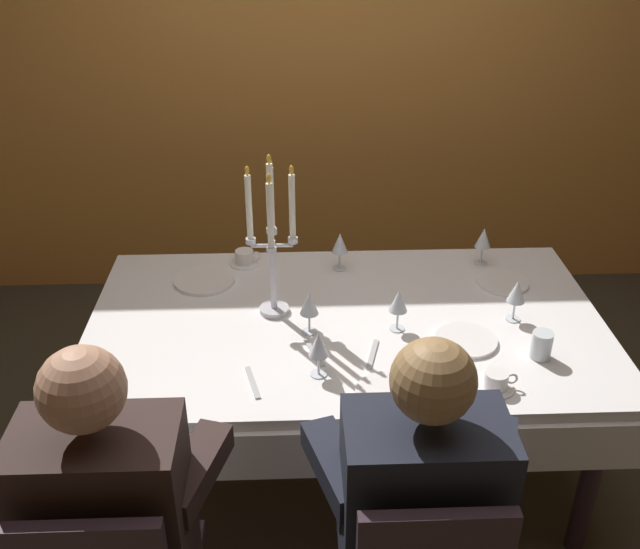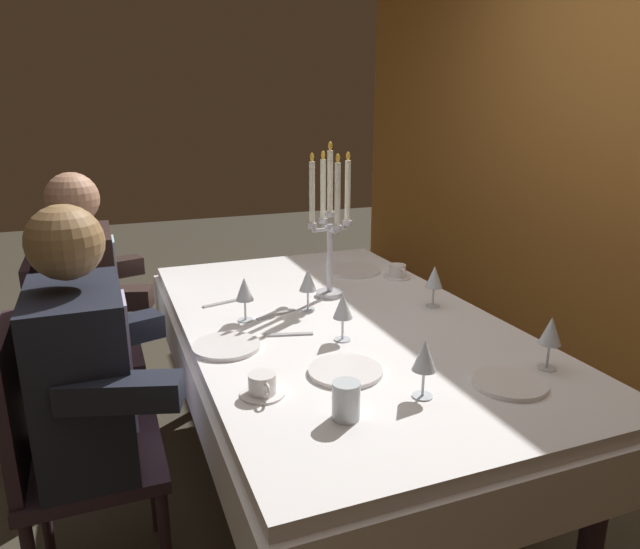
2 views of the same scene
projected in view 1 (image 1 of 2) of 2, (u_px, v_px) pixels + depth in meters
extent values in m
plane|color=#3D382B|center=(343.00, 468.00, 3.01)|extent=(12.00, 12.00, 0.00)
cube|color=#CC8339|center=(326.00, 53.00, 3.79)|extent=(6.00, 0.12, 2.70)
cube|color=white|center=(346.00, 324.00, 2.65)|extent=(1.90, 1.10, 0.04)
cube|color=white|center=(345.00, 349.00, 2.71)|extent=(1.94, 1.14, 0.18)
cylinder|color=#32222B|center=(110.00, 490.00, 2.43)|extent=(0.07, 0.07, 0.70)
cylinder|color=#32222B|center=(591.00, 476.00, 2.49)|extent=(0.07, 0.07, 0.70)
cylinder|color=#32222B|center=(152.00, 345.00, 3.18)|extent=(0.07, 0.07, 0.70)
cylinder|color=#32222B|center=(521.00, 337.00, 3.24)|extent=(0.07, 0.07, 0.70)
cylinder|color=silver|center=(274.00, 309.00, 2.69)|extent=(0.11, 0.11, 0.02)
cylinder|color=silver|center=(273.00, 275.00, 2.61)|extent=(0.02, 0.02, 0.28)
cylinder|color=silver|center=(271.00, 230.00, 2.52)|extent=(0.04, 0.04, 0.02)
cylinder|color=white|center=(270.00, 197.00, 2.46)|extent=(0.02, 0.02, 0.24)
ellipsoid|color=yellow|center=(269.00, 159.00, 2.40)|extent=(0.02, 0.02, 0.03)
cylinder|color=silver|center=(282.00, 245.00, 2.56)|extent=(0.08, 0.01, 0.01)
cylinder|color=silver|center=(293.00, 240.00, 2.55)|extent=(0.04, 0.04, 0.02)
cylinder|color=white|center=(292.00, 207.00, 2.48)|extent=(0.02, 0.02, 0.24)
ellipsoid|color=yellow|center=(291.00, 170.00, 2.42)|extent=(0.02, 0.02, 0.03)
cylinder|color=silver|center=(272.00, 241.00, 2.59)|extent=(0.01, 0.08, 0.01)
cylinder|color=silver|center=(272.00, 231.00, 2.61)|extent=(0.04, 0.04, 0.02)
cylinder|color=white|center=(271.00, 199.00, 2.55)|extent=(0.02, 0.02, 0.24)
ellipsoid|color=yellow|center=(270.00, 163.00, 2.48)|extent=(0.02, 0.02, 0.03)
cylinder|color=silver|center=(261.00, 246.00, 2.55)|extent=(0.07, 0.01, 0.01)
cylinder|color=silver|center=(251.00, 241.00, 2.54)|extent=(0.04, 0.04, 0.02)
cylinder|color=white|center=(249.00, 208.00, 2.48)|extent=(0.02, 0.02, 0.24)
ellipsoid|color=yellow|center=(247.00, 171.00, 2.41)|extent=(0.02, 0.02, 0.03)
cylinder|color=silver|center=(272.00, 250.00, 2.52)|extent=(0.01, 0.07, 0.01)
cylinder|color=silver|center=(271.00, 250.00, 2.48)|extent=(0.04, 0.04, 0.02)
cylinder|color=white|center=(270.00, 216.00, 2.42)|extent=(0.02, 0.02, 0.24)
ellipsoid|color=yellow|center=(269.00, 179.00, 2.35)|extent=(0.02, 0.02, 0.03)
cylinder|color=white|center=(503.00, 282.00, 2.87)|extent=(0.21, 0.21, 0.01)
cylinder|color=white|center=(466.00, 340.00, 2.52)|extent=(0.22, 0.22, 0.01)
cylinder|color=white|center=(390.00, 394.00, 2.26)|extent=(0.22, 0.22, 0.01)
cylinder|color=white|center=(205.00, 280.00, 2.89)|extent=(0.25, 0.25, 0.01)
cylinder|color=silver|center=(338.00, 268.00, 2.98)|extent=(0.06, 0.06, 0.00)
cylinder|color=silver|center=(338.00, 260.00, 2.96)|extent=(0.01, 0.01, 0.07)
cone|color=silver|center=(339.00, 243.00, 2.93)|extent=(0.07, 0.07, 0.08)
cylinder|color=#E0D172|center=(339.00, 248.00, 2.94)|extent=(0.04, 0.04, 0.03)
cylinder|color=silver|center=(480.00, 263.00, 3.02)|extent=(0.06, 0.06, 0.00)
cylinder|color=silver|center=(481.00, 255.00, 3.00)|extent=(0.01, 0.01, 0.07)
cone|color=silver|center=(483.00, 238.00, 2.97)|extent=(0.07, 0.07, 0.08)
cylinder|color=#E0D172|center=(483.00, 243.00, 2.98)|extent=(0.04, 0.04, 0.03)
cylinder|color=silver|center=(319.00, 374.00, 2.35)|extent=(0.06, 0.06, 0.00)
cylinder|color=silver|center=(319.00, 364.00, 2.33)|extent=(0.01, 0.01, 0.07)
cone|color=silver|center=(319.00, 344.00, 2.30)|extent=(0.07, 0.07, 0.08)
cylinder|color=maroon|center=(319.00, 350.00, 2.31)|extent=(0.04, 0.04, 0.03)
cylinder|color=silver|center=(513.00, 319.00, 2.64)|extent=(0.06, 0.06, 0.00)
cylinder|color=silver|center=(514.00, 310.00, 2.63)|extent=(0.01, 0.01, 0.07)
cone|color=silver|center=(517.00, 291.00, 2.59)|extent=(0.07, 0.07, 0.08)
cylinder|color=silver|center=(309.00, 331.00, 2.57)|extent=(0.06, 0.06, 0.00)
cylinder|color=silver|center=(309.00, 322.00, 2.55)|extent=(0.01, 0.01, 0.07)
cone|color=silver|center=(309.00, 303.00, 2.51)|extent=(0.07, 0.07, 0.08)
cylinder|color=maroon|center=(309.00, 309.00, 2.53)|extent=(0.04, 0.04, 0.03)
cylinder|color=silver|center=(397.00, 328.00, 2.59)|extent=(0.06, 0.06, 0.00)
cylinder|color=silver|center=(397.00, 319.00, 2.57)|extent=(0.01, 0.01, 0.07)
cone|color=silver|center=(399.00, 300.00, 2.53)|extent=(0.07, 0.07, 0.08)
cylinder|color=silver|center=(542.00, 345.00, 2.42)|extent=(0.07, 0.07, 0.10)
cylinder|color=white|center=(245.00, 263.00, 3.02)|extent=(0.12, 0.12, 0.01)
cylinder|color=white|center=(244.00, 257.00, 3.01)|extent=(0.08, 0.08, 0.05)
torus|color=white|center=(256.00, 256.00, 3.01)|extent=(0.04, 0.01, 0.04)
cylinder|color=white|center=(495.00, 387.00, 2.29)|extent=(0.12, 0.12, 0.01)
cylinder|color=white|center=(496.00, 380.00, 2.28)|extent=(0.08, 0.08, 0.05)
torus|color=white|center=(512.00, 379.00, 2.28)|extent=(0.04, 0.01, 0.04)
cube|color=#B7B7BC|center=(314.00, 352.00, 2.46)|extent=(0.07, 0.17, 0.01)
cube|color=#B7B7BC|center=(373.00, 354.00, 2.45)|extent=(0.06, 0.17, 0.01)
cube|color=#B7B7BC|center=(253.00, 382.00, 2.31)|extent=(0.06, 0.17, 0.01)
cube|color=#2E1F1C|center=(107.00, 513.00, 1.86)|extent=(0.42, 0.26, 0.54)
cube|color=silver|center=(116.00, 467.00, 1.96)|extent=(0.16, 0.01, 0.40)
sphere|color=tan|center=(82.00, 389.00, 1.66)|extent=(0.21, 0.21, 0.21)
cube|color=#2E1F1C|center=(195.00, 471.00, 1.93)|extent=(0.19, 0.34, 0.08)
cube|color=#2E1F1C|center=(30.00, 476.00, 1.92)|extent=(0.19, 0.34, 0.08)
cube|color=black|center=(421.00, 503.00, 1.89)|extent=(0.42, 0.26, 0.54)
cube|color=#B9ADD4|center=(414.00, 458.00, 1.99)|extent=(0.16, 0.01, 0.40)
sphere|color=olive|center=(433.00, 381.00, 1.69)|extent=(0.21, 0.21, 0.21)
cube|color=black|center=(496.00, 463.00, 1.96)|extent=(0.19, 0.34, 0.08)
cube|color=black|center=(336.00, 467.00, 1.95)|extent=(0.19, 0.34, 0.08)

